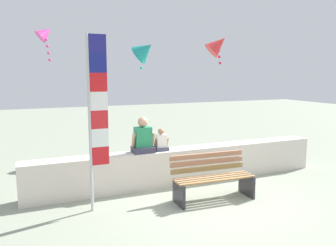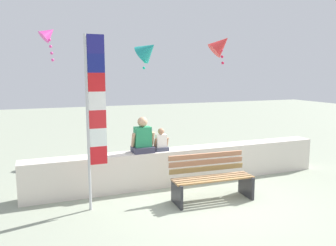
{
  "view_description": "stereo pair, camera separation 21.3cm",
  "coord_description": "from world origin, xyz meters",
  "px_view_note": "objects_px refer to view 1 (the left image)",
  "views": [
    {
      "loc": [
        -3.26,
        -5.51,
        2.47
      ],
      "look_at": [
        -0.38,
        1.22,
        1.39
      ],
      "focal_mm": 36.09,
      "sensor_mm": 36.0,
      "label": 1
    },
    {
      "loc": [
        -3.07,
        -5.59,
        2.47
      ],
      "look_at": [
        -0.38,
        1.22,
        1.39
      ],
      "focal_mm": 36.09,
      "sensor_mm": 36.0,
      "label": 2
    }
  ],
  "objects_px": {
    "park_bench": "(212,178)",
    "kite_red": "(218,45)",
    "person_adult": "(143,139)",
    "kite_teal": "(145,50)",
    "person_child": "(161,142)",
    "flag_banner": "(95,111)",
    "kite_magenta": "(45,33)"
  },
  "relations": [
    {
      "from": "person_child",
      "to": "kite_red",
      "type": "height_order",
      "value": "kite_red"
    },
    {
      "from": "person_child",
      "to": "kite_magenta",
      "type": "height_order",
      "value": "kite_magenta"
    },
    {
      "from": "park_bench",
      "to": "kite_red",
      "type": "height_order",
      "value": "kite_red"
    },
    {
      "from": "park_bench",
      "to": "person_adult",
      "type": "distance_m",
      "value": 1.69
    },
    {
      "from": "park_bench",
      "to": "person_adult",
      "type": "relative_size",
      "value": 2.14
    },
    {
      "from": "kite_red",
      "to": "park_bench",
      "type": "bearing_deg",
      "value": -122.33
    },
    {
      "from": "flag_banner",
      "to": "kite_teal",
      "type": "bearing_deg",
      "value": 59.34
    },
    {
      "from": "person_adult",
      "to": "kite_red",
      "type": "xyz_separation_m",
      "value": [
        2.99,
        1.93,
        2.21
      ]
    },
    {
      "from": "park_bench",
      "to": "kite_red",
      "type": "relative_size",
      "value": 1.71
    },
    {
      "from": "person_adult",
      "to": "kite_teal",
      "type": "relative_size",
      "value": 0.76
    },
    {
      "from": "person_adult",
      "to": "kite_red",
      "type": "bearing_deg",
      "value": 32.84
    },
    {
      "from": "park_bench",
      "to": "person_adult",
      "type": "xyz_separation_m",
      "value": [
        -1.05,
        1.14,
        0.67
      ]
    },
    {
      "from": "person_adult",
      "to": "flag_banner",
      "type": "distance_m",
      "value": 1.58
    },
    {
      "from": "person_adult",
      "to": "kite_teal",
      "type": "xyz_separation_m",
      "value": [
        1.14,
        3.06,
        2.08
      ]
    },
    {
      "from": "kite_teal",
      "to": "kite_magenta",
      "type": "height_order",
      "value": "kite_magenta"
    },
    {
      "from": "park_bench",
      "to": "kite_magenta",
      "type": "relative_size",
      "value": 1.6
    },
    {
      "from": "park_bench",
      "to": "kite_magenta",
      "type": "xyz_separation_m",
      "value": [
        -2.71,
        4.19,
        3.1
      ]
    },
    {
      "from": "person_adult",
      "to": "kite_magenta",
      "type": "bearing_deg",
      "value": 118.66
    },
    {
      "from": "kite_teal",
      "to": "kite_magenta",
      "type": "distance_m",
      "value": 2.82
    },
    {
      "from": "kite_magenta",
      "to": "park_bench",
      "type": "bearing_deg",
      "value": -57.09
    },
    {
      "from": "park_bench",
      "to": "kite_teal",
      "type": "height_order",
      "value": "kite_teal"
    },
    {
      "from": "kite_teal",
      "to": "person_adult",
      "type": "bearing_deg",
      "value": -110.38
    },
    {
      "from": "person_child",
      "to": "kite_magenta",
      "type": "distance_m",
      "value": 4.48
    },
    {
      "from": "flag_banner",
      "to": "kite_magenta",
      "type": "relative_size",
      "value": 3.06
    },
    {
      "from": "person_child",
      "to": "kite_teal",
      "type": "distance_m",
      "value": 3.82
    },
    {
      "from": "park_bench",
      "to": "kite_red",
      "type": "distance_m",
      "value": 4.64
    },
    {
      "from": "person_adult",
      "to": "kite_red",
      "type": "height_order",
      "value": "kite_red"
    },
    {
      "from": "kite_teal",
      "to": "kite_red",
      "type": "bearing_deg",
      "value": -31.33
    },
    {
      "from": "park_bench",
      "to": "flag_banner",
      "type": "bearing_deg",
      "value": 171.19
    },
    {
      "from": "person_child",
      "to": "flag_banner",
      "type": "relative_size",
      "value": 0.16
    },
    {
      "from": "person_child",
      "to": "person_adult",
      "type": "bearing_deg",
      "value": -179.95
    },
    {
      "from": "person_child",
      "to": "kite_red",
      "type": "xyz_separation_m",
      "value": [
        2.57,
        1.93,
        2.31
      ]
    }
  ]
}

